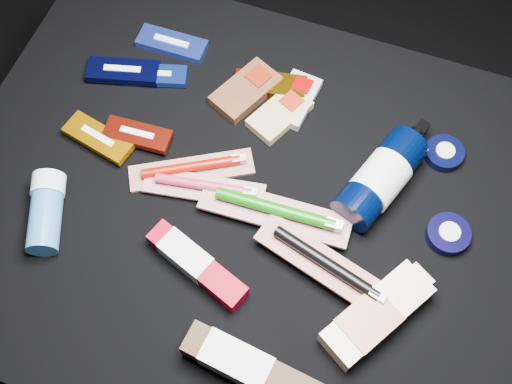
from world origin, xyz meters
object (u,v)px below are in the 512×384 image
(lotion_bottle, at_px, (381,178))
(toothpaste_carton_red, at_px, (193,262))
(bodywash_bottle, at_px, (375,316))
(deodorant_stick, at_px, (46,211))

(lotion_bottle, height_order, toothpaste_carton_red, lotion_bottle)
(bodywash_bottle, bearing_deg, deodorant_stick, -147.68)
(bodywash_bottle, relative_size, toothpaste_carton_red, 1.05)
(deodorant_stick, bearing_deg, toothpaste_carton_red, -21.62)
(bodywash_bottle, distance_m, toothpaste_carton_red, 0.28)
(toothpaste_carton_red, bearing_deg, bodywash_bottle, 22.40)
(deodorant_stick, height_order, toothpaste_carton_red, deodorant_stick)
(lotion_bottle, distance_m, toothpaste_carton_red, 0.33)
(lotion_bottle, relative_size, deodorant_stick, 1.64)
(bodywash_bottle, bearing_deg, lotion_bottle, 134.34)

